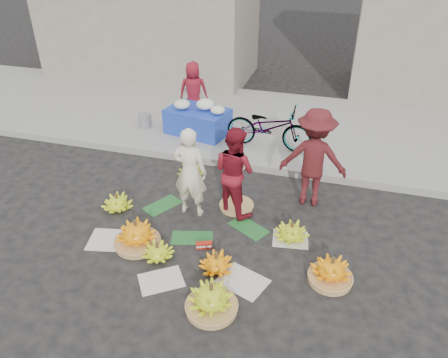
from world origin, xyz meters
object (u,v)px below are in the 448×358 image
(vendor_cream, at_px, (190,172))
(bicycle, at_px, (269,127))
(banana_bunch_4, at_px, (331,271))
(banana_bunch_0, at_px, (137,235))
(flower_table, at_px, (198,119))

(vendor_cream, height_order, bicycle, vendor_cream)
(banana_bunch_4, xyz_separation_m, bicycle, (-1.58, 3.53, 0.41))
(vendor_cream, relative_size, bicycle, 0.87)
(banana_bunch_0, xyz_separation_m, vendor_cream, (0.51, 1.06, 0.58))
(banana_bunch_4, distance_m, flower_table, 5.00)
(bicycle, bearing_deg, vendor_cream, 164.94)
(banana_bunch_4, bearing_deg, vendor_cream, 157.08)
(banana_bunch_0, distance_m, bicycle, 3.83)
(banana_bunch_0, bearing_deg, flower_table, 94.81)
(vendor_cream, bearing_deg, flower_table, -72.86)
(banana_bunch_0, height_order, banana_bunch_4, banana_bunch_0)
(banana_bunch_4, bearing_deg, bicycle, 114.09)
(banana_bunch_0, bearing_deg, vendor_cream, 64.42)
(banana_bunch_4, xyz_separation_m, vendor_cream, (-2.40, 1.02, 0.61))
(flower_table, bearing_deg, vendor_cream, -61.44)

